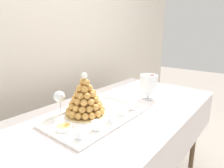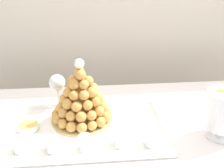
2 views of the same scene
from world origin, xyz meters
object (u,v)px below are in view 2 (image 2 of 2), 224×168
Objects in this scene: dessert_cup_centre at (85,143)px; dessert_cup_mid_left at (53,145)px; croquembouche at (81,98)px; wine_glass at (57,84)px; dessert_cup_right at (151,138)px; serving_tray at (86,130)px; dessert_cup_left at (20,145)px; creme_brulee_ramekin at (28,126)px; dessert_cup_mid_right at (119,139)px; macaron_goblet at (224,110)px.

dessert_cup_mid_left is at bearing 177.21° from dessert_cup_centre.
croquembouche is 1.64× the size of wine_glass.
dessert_cup_right is (0.36, -0.00, 0.01)m from dessert_cup_mid_left.
dessert_cup_centre is at bearing -86.40° from croquembouche.
serving_tray is at bearing -80.19° from croquembouche.
dessert_cup_right is (0.25, 0.00, 0.00)m from dessert_cup_centre.
dessert_cup_right is (0.25, -0.12, 0.03)m from serving_tray.
dessert_cup_right reaches higher than dessert_cup_mid_left.
dessert_cup_right is 0.35× the size of wine_glass.
dessert_cup_centre is at bearing -2.79° from dessert_cup_mid_left.
dessert_cup_left is 0.60× the size of creme_brulee_ramekin.
dessert_cup_mid_right reaches higher than dessert_cup_left.
dessert_cup_centre and dessert_cup_mid_right have the same top height.
macaron_goblet reaches higher than dessert_cup_centre.
serving_tray is 0.26m from dessert_cup_left.
croquembouche reaches higher than macaron_goblet.
dessert_cup_mid_left is 0.98× the size of dessert_cup_right.
croquembouche is at bearing 126.36° from dessert_cup_mid_right.
dessert_cup_right reaches higher than dessert_cup_centre.
serving_tray is 0.28m from dessert_cup_right.
dessert_cup_centre is (-0.00, -0.12, 0.03)m from serving_tray.
dessert_cup_left is 0.31× the size of wine_glass.
croquembouche reaches higher than serving_tray.
creme_brulee_ramekin is 0.40× the size of macaron_goblet.
wine_glass reaches higher than dessert_cup_right.
dessert_cup_left is at bearing -178.46° from macaron_goblet.
serving_tray is 12.34× the size of dessert_cup_left.
croquembouche is 3.19× the size of creme_brulee_ramekin.
dessert_cup_right is 0.30m from macaron_goblet.
croquembouche is 0.24m from dessert_cup_mid_left.
dessert_cup_right is (0.48, -0.01, 0.00)m from dessert_cup_left.
dessert_cup_mid_left is at bearing -3.58° from dessert_cup_left.
dessert_cup_right is 0.27× the size of macaron_goblet.
creme_brulee_ramekin is at bearing 159.18° from dessert_cup_mid_right.
creme_brulee_ramekin is (-0.23, 0.15, -0.01)m from dessert_cup_centre.
croquembouche reaches higher than dessert_cup_centre.
dessert_cup_mid_left is 1.01× the size of dessert_cup_centre.
serving_tray is 2.93× the size of macaron_goblet.
dessert_cup_left is at bearing -155.12° from serving_tray.
dessert_cup_mid_left is 0.26× the size of macaron_goblet.
croquembouche is 4.88× the size of dessert_cup_centre.
serving_tray is 0.13m from dessert_cup_centre.
macaron_goblet is at bearing -23.97° from wine_glass.
dessert_cup_mid_left is (-0.12, -0.12, 0.02)m from serving_tray.
dessert_cup_left is 0.88× the size of dessert_cup_right.
creme_brulee_ramekin is (-0.12, 0.14, -0.01)m from dessert_cup_mid_left.
dessert_cup_mid_left is at bearing -88.71° from wine_glass.
creme_brulee_ramekin is at bearing 163.30° from dessert_cup_right.
dessert_cup_mid_right is 0.33× the size of wine_glass.
dessert_cup_centre reaches higher than creme_brulee_ramekin.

